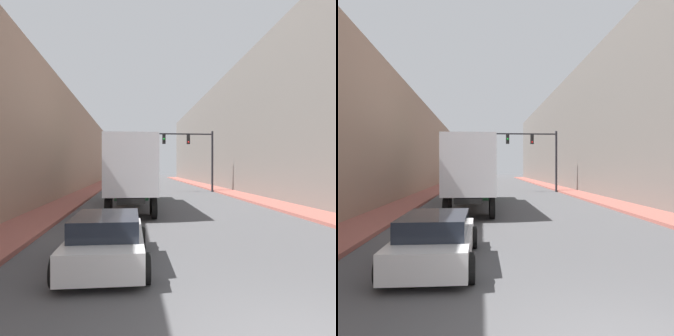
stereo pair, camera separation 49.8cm
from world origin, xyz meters
The scene contains 7 objects.
sidewalk_right centered at (6.54, 30.00, 0.07)m, with size 2.06×80.00×0.15m.
sidewalk_left centered at (-6.54, 30.00, 0.07)m, with size 2.06×80.00×0.15m.
building_right centered at (10.57, 30.00, 6.18)m, with size 6.00×80.00×12.36m.
building_left centered at (-10.57, 30.00, 4.43)m, with size 6.00×80.00×8.87m.
semi_truck centered at (-2.41, 16.17, 2.22)m, with size 2.42×11.76×3.90m.
sedan_car centered at (-2.96, 4.58, 0.61)m, with size 1.98×4.25×1.25m.
traffic_signal_gantry centered at (3.56, 27.46, 4.13)m, with size 7.17×0.35×5.88m.
Camera 1 is at (-2.34, -3.61, 2.41)m, focal length 35.00 mm.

